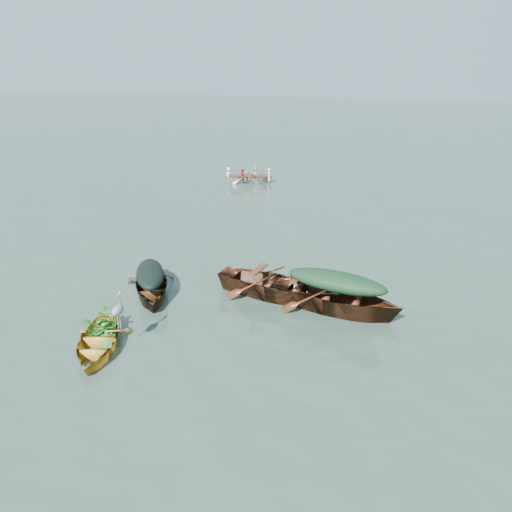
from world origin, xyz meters
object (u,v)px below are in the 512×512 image
Objects in this scene: green_tarp_boat at (335,311)px; open_wooden_boat at (278,298)px; rowed_boat at (249,183)px; dark_covered_boat at (152,294)px; yellow_dinghy at (99,350)px; heron at (118,316)px.

green_tarp_boat is 1.73m from open_wooden_boat.
green_tarp_boat reaches higher than rowed_boat.
dark_covered_boat is 1.05× the size of rowed_boat.
yellow_dinghy reaches higher than rowed_boat.
green_tarp_boat is at bearing 15.19° from yellow_dinghy.
heron reaches higher than rowed_boat.
dark_covered_boat is 4.16× the size of heron.
rowed_boat is (-1.87, 16.82, 0.00)m from yellow_dinghy.
open_wooden_boat is (3.59, 0.91, 0.00)m from dark_covered_boat.
yellow_dinghy is at bearing 135.45° from green_tarp_boat.
open_wooden_boat is at bearing 28.95° from yellow_dinghy.
green_tarp_boat is at bearing 16.15° from heron.
yellow_dinghy is at bearing 148.80° from open_wooden_boat.
yellow_dinghy is 1.04m from heron.
green_tarp_boat reaches higher than dark_covered_boat.
yellow_dinghy is 5.18m from open_wooden_boat.
green_tarp_boat is 14.85m from rowed_boat.
yellow_dinghy is at bearing -115.30° from dark_covered_boat.
dark_covered_boat is at bearing 73.85° from yellow_dinghy.
dark_covered_boat is at bearing 168.24° from rowed_boat.
heron reaches higher than green_tarp_boat.
open_wooden_boat is at bearing -15.94° from dark_covered_boat.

